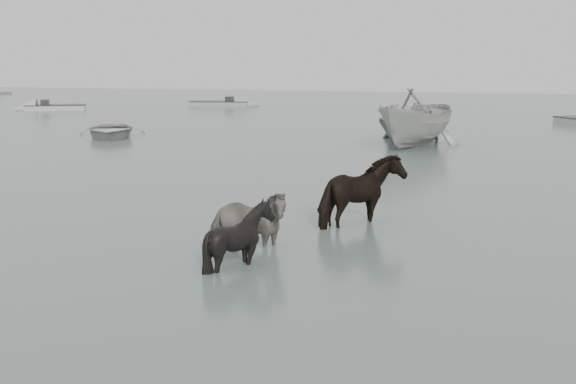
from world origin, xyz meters
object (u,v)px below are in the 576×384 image
object	(u,v)px
pony_black	(239,226)
rowboat_lead	(110,128)
pony_pinto	(247,207)
pony_dark	(364,185)

from	to	relation	value
pony_black	rowboat_lead	world-z (taller)	pony_black
pony_pinto	pony_black	distance (m)	1.35
pony_dark	pony_black	distance (m)	3.90
pony_pinto	pony_dark	world-z (taller)	pony_dark
pony_pinto	pony_dark	xyz separation A→B (m)	(1.75, 2.33, 0.13)
pony_dark	pony_black	world-z (taller)	pony_dark
pony_dark	rowboat_lead	xyz separation A→B (m)	(-14.59, 14.27, -0.42)
pony_black	pony_dark	bearing A→B (deg)	-41.50
pony_pinto	rowboat_lead	distance (m)	20.98
pony_dark	pony_black	xyz separation A→B (m)	(-1.40, -3.63, -0.17)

